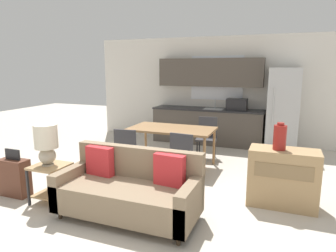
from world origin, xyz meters
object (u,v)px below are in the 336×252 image
(credenza, at_px, (283,178))
(couch, at_px, (130,190))
(refrigerator, at_px, (283,110))
(dining_table, at_px, (172,131))
(suitcase, at_px, (15,177))
(vase, at_px, (280,137))
(dining_chair_near_left, at_px, (128,150))
(dining_chair_near_right, at_px, (184,155))
(side_table, at_px, (51,177))
(table_lamp, at_px, (46,142))
(dining_chair_far_right, at_px, (207,136))

(credenza, bearing_deg, couch, -150.50)
(refrigerator, relative_size, dining_table, 1.18)
(suitcase, bearing_deg, vase, 16.33)
(dining_table, xyz_separation_m, suitcase, (-1.71, -2.19, -0.41))
(dining_chair_near_left, bearing_deg, dining_chair_near_right, 176.05)
(refrigerator, xyz_separation_m, side_table, (-3.03, -4.14, -0.59))
(dining_table, relative_size, suitcase, 2.25)
(dining_chair_near_left, distance_m, dining_chair_near_right, 1.03)
(side_table, height_order, credenza, credenza)
(dining_chair_near_left, bearing_deg, suitcase, 41.73)
(couch, relative_size, side_table, 3.28)
(side_table, relative_size, table_lamp, 0.94)
(dining_chair_far_right, xyz_separation_m, dining_chair_near_left, (-1.03, -1.61, 0.00))
(credenza, distance_m, dining_chair_near_left, 2.58)
(dining_table, xyz_separation_m, side_table, (-1.04, -2.17, -0.33))
(credenza, relative_size, dining_chair_far_right, 1.05)
(dining_chair_far_right, bearing_deg, vase, -59.09)
(vase, distance_m, suitcase, 3.91)
(dining_chair_far_right, relative_size, dining_chair_near_left, 1.00)
(couch, distance_m, suitcase, 1.93)
(dining_chair_far_right, xyz_separation_m, dining_chair_near_right, (0.00, -1.56, 0.00))
(dining_table, bearing_deg, vase, -29.31)
(credenza, bearing_deg, suitcase, -163.60)
(dining_chair_far_right, bearing_deg, refrigerator, 32.17)
(suitcase, bearing_deg, credenza, 16.40)
(dining_chair_near_left, bearing_deg, credenza, 167.79)
(table_lamp, bearing_deg, suitcase, -178.67)
(dining_table, height_order, dining_chair_near_right, dining_chair_near_right)
(couch, bearing_deg, dining_chair_near_right, 77.50)
(refrigerator, height_order, dining_table, refrigerator)
(dining_table, height_order, suitcase, dining_table)
(dining_chair_near_right, relative_size, suitcase, 1.21)
(table_lamp, bearing_deg, refrigerator, 53.71)
(couch, relative_size, dining_chair_near_left, 2.07)
(refrigerator, distance_m, dining_chair_near_right, 3.17)
(couch, xyz_separation_m, table_lamp, (-1.28, -0.05, 0.54))
(couch, xyz_separation_m, dining_chair_near_right, (0.30, 1.33, 0.14))
(credenza, height_order, dining_chair_near_left, dining_chair_near_left)
(vase, relative_size, suitcase, 0.51)
(refrigerator, relative_size, dining_chair_near_right, 2.19)
(table_lamp, distance_m, dining_chair_near_right, 2.14)
(table_lamp, bearing_deg, side_table, 32.51)
(credenza, xyz_separation_m, dining_chair_far_right, (-1.54, 1.85, 0.08))
(dining_table, bearing_deg, table_lamp, -115.95)
(refrigerator, xyz_separation_m, dining_chair_near_right, (-1.47, -2.76, -0.47))
(credenza, xyz_separation_m, vase, (-0.08, -0.03, 0.58))
(dining_table, height_order, couch, couch)
(dining_chair_near_right, bearing_deg, dining_table, -51.69)
(dining_chair_far_right, distance_m, dining_chair_near_right, 1.56)
(side_table, bearing_deg, refrigerator, 53.79)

